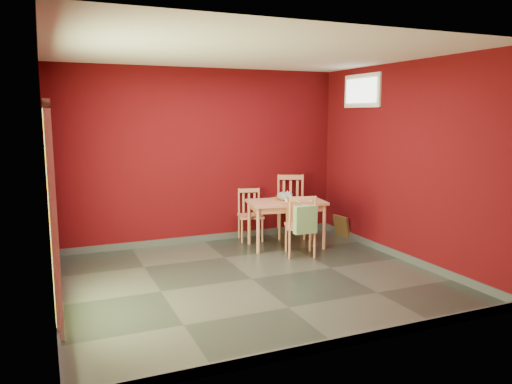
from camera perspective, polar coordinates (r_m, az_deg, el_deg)
name	(u,v)px	position (r m, az deg, el deg)	size (l,w,h in m)	color
ground	(252,279)	(6.21, -0.49, -9.89)	(4.50, 4.50, 0.00)	#2D342D
room_shell	(252,275)	(6.20, -0.50, -9.45)	(4.50, 4.50, 4.50)	#4D070C
doorway	(51,208)	(5.10, -22.40, -1.67)	(0.06, 1.01, 2.13)	#B7D838
window	(362,91)	(7.85, 12.00, 11.26)	(0.05, 0.90, 0.50)	white
outlet_plate	(293,215)	(8.53, 4.28, -2.63)	(0.08, 0.01, 0.12)	silver
dining_table	(286,207)	(7.54, 3.47, -1.68)	(1.22, 0.82, 0.71)	tan
table_runner	(289,205)	(7.44, 3.85, -1.52)	(0.40, 0.69, 0.33)	#B6632E
chair_far_left	(250,214)	(8.00, -0.67, -2.52)	(0.46, 0.46, 0.82)	tan
chair_far_right	(291,205)	(8.24, 4.04, -1.52)	(0.61, 0.61, 1.01)	tan
chair_near	(301,225)	(7.10, 5.15, -3.75)	(0.52, 0.52, 0.88)	tan
tote_bag	(305,219)	(6.87, 5.66, -3.15)	(0.32, 0.19, 0.45)	#78A76D
cat	(284,195)	(7.51, 3.24, -0.30)	(0.20, 0.38, 0.19)	slate
picture_frame	(342,226)	(8.35, 9.75, -3.86)	(0.15, 0.36, 0.35)	brown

